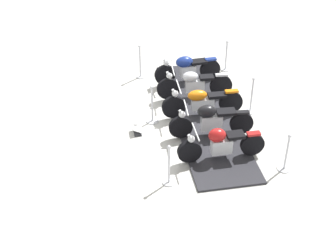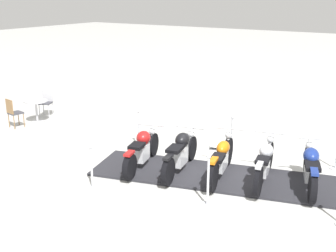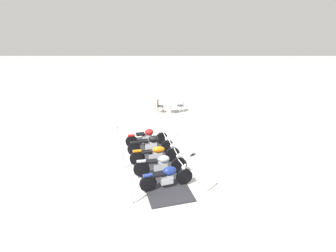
{
  "view_description": "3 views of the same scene",
  "coord_description": "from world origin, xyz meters",
  "px_view_note": "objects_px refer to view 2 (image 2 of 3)",
  "views": [
    {
      "loc": [
        -0.02,
        11.16,
        7.36
      ],
      "look_at": [
        0.82,
        1.65,
        0.75
      ],
      "focal_mm": 50.04,
      "sensor_mm": 36.0,
      "label": 1
    },
    {
      "loc": [
        -8.49,
        -3.99,
        4.2
      ],
      "look_at": [
        0.7,
        1.93,
        0.78
      ],
      "focal_mm": 45.84,
      "sensor_mm": 36.0,
      "label": 2
    },
    {
      "loc": [
        0.57,
        -10.88,
        6.12
      ],
      "look_at": [
        0.59,
        2.11,
        1.04
      ],
      "focal_mm": 29.01,
      "sensor_mm": 36.0,
      "label": 3
    }
  ],
  "objects_px": {
    "stanchion_right_rear": "(139,134)",
    "cafe_chair_across_table": "(13,111)",
    "stanchion_right_mid": "(231,145)",
    "cafe_table": "(36,106)",
    "motorcycle_black": "(181,152)",
    "stanchion_left_mid": "(208,189)",
    "stanchion_left_rear": "(92,175)",
    "motorcycle_chrome": "(265,162)",
    "cafe_chair_near_table": "(46,101)",
    "motorcycle_maroon": "(142,149)",
    "info_placard": "(217,147)",
    "motorcycle_copper": "(222,158)",
    "motorcycle_navy": "(310,167)"
  },
  "relations": [
    {
      "from": "motorcycle_navy",
      "to": "stanchion_right_rear",
      "type": "height_order",
      "value": "stanchion_right_rear"
    },
    {
      "from": "motorcycle_chrome",
      "to": "motorcycle_black",
      "type": "relative_size",
      "value": 1.0
    },
    {
      "from": "stanchion_right_mid",
      "to": "stanchion_left_mid",
      "type": "bearing_deg",
      "value": -164.85
    },
    {
      "from": "motorcycle_copper",
      "to": "stanchion_left_mid",
      "type": "height_order",
      "value": "stanchion_left_mid"
    },
    {
      "from": "cafe_chair_near_table",
      "to": "stanchion_right_mid",
      "type": "bearing_deg",
      "value": 64.25
    },
    {
      "from": "motorcycle_maroon",
      "to": "stanchion_right_mid",
      "type": "xyz_separation_m",
      "value": [
        1.86,
        -1.55,
        -0.15
      ]
    },
    {
      "from": "motorcycle_chrome",
      "to": "cafe_table",
      "type": "xyz_separation_m",
      "value": [
        0.47,
        8.17,
        0.04
      ]
    },
    {
      "from": "stanchion_right_rear",
      "to": "stanchion_left_rear",
      "type": "bearing_deg",
      "value": -164.85
    },
    {
      "from": "motorcycle_copper",
      "to": "cafe_chair_near_table",
      "type": "height_order",
      "value": "motorcycle_copper"
    },
    {
      "from": "cafe_chair_across_table",
      "to": "cafe_table",
      "type": "bearing_deg",
      "value": 0.0
    },
    {
      "from": "stanchion_right_rear",
      "to": "cafe_table",
      "type": "xyz_separation_m",
      "value": [
        0.08,
        4.32,
        0.2
      ]
    },
    {
      "from": "cafe_table",
      "to": "cafe_chair_near_table",
      "type": "height_order",
      "value": "cafe_chair_near_table"
    },
    {
      "from": "stanchion_right_rear",
      "to": "stanchion_right_mid",
      "type": "height_order",
      "value": "stanchion_right_mid"
    },
    {
      "from": "cafe_chair_near_table",
      "to": "cafe_chair_across_table",
      "type": "relative_size",
      "value": 0.93
    },
    {
      "from": "stanchion_left_rear",
      "to": "cafe_chair_across_table",
      "type": "relative_size",
      "value": 1.08
    },
    {
      "from": "motorcycle_black",
      "to": "cafe_table",
      "type": "xyz_separation_m",
      "value": [
        1.0,
        6.26,
        0.03
      ]
    },
    {
      "from": "motorcycle_black",
      "to": "stanchion_right_mid",
      "type": "distance_m",
      "value": 1.72
    },
    {
      "from": "stanchion_right_rear",
      "to": "stanchion_right_mid",
      "type": "bearing_deg",
      "value": -74.85
    },
    {
      "from": "motorcycle_navy",
      "to": "motorcycle_copper",
      "type": "xyz_separation_m",
      "value": [
        -0.51,
        1.91,
        -0.02
      ]
    },
    {
      "from": "motorcycle_chrome",
      "to": "cafe_chair_across_table",
      "type": "relative_size",
      "value": 2.34
    },
    {
      "from": "motorcycle_black",
      "to": "cafe_chair_across_table",
      "type": "relative_size",
      "value": 2.33
    },
    {
      "from": "cafe_chair_across_table",
      "to": "stanchion_right_mid",
      "type": "bearing_deg",
      "value": -68.84
    },
    {
      "from": "motorcycle_navy",
      "to": "motorcycle_maroon",
      "type": "bearing_deg",
      "value": 85.72
    },
    {
      "from": "motorcycle_black",
      "to": "stanchion_right_rear",
      "type": "bearing_deg",
      "value": 53.35
    },
    {
      "from": "motorcycle_maroon",
      "to": "cafe_chair_near_table",
      "type": "bearing_deg",
      "value": 55.17
    },
    {
      "from": "info_placard",
      "to": "stanchion_right_mid",
      "type": "bearing_deg",
      "value": -45.37
    },
    {
      "from": "motorcycle_copper",
      "to": "stanchion_right_mid",
      "type": "bearing_deg",
      "value": 1.68
    },
    {
      "from": "motorcycle_chrome",
      "to": "motorcycle_copper",
      "type": "height_order",
      "value": "motorcycle_chrome"
    },
    {
      "from": "stanchion_right_rear",
      "to": "cafe_chair_across_table",
      "type": "bearing_deg",
      "value": 99.3
    },
    {
      "from": "motorcycle_chrome",
      "to": "motorcycle_black",
      "type": "bearing_deg",
      "value": 93.61
    },
    {
      "from": "motorcycle_chrome",
      "to": "stanchion_right_mid",
      "type": "bearing_deg",
      "value": 39.11
    },
    {
      "from": "stanchion_right_rear",
      "to": "cafe_chair_across_table",
      "type": "xyz_separation_m",
      "value": [
        -0.73,
        4.46,
        0.18
      ]
    },
    {
      "from": "motorcycle_chrome",
      "to": "cafe_chair_across_table",
      "type": "xyz_separation_m",
      "value": [
        -0.34,
        8.31,
        0.03
      ]
    },
    {
      "from": "motorcycle_black",
      "to": "stanchion_left_rear",
      "type": "bearing_deg",
      "value": 135.71
    },
    {
      "from": "motorcycle_chrome",
      "to": "cafe_chair_near_table",
      "type": "height_order",
      "value": "motorcycle_chrome"
    },
    {
      "from": "stanchion_left_rear",
      "to": "cafe_chair_near_table",
      "type": "height_order",
      "value": "stanchion_left_rear"
    },
    {
      "from": "stanchion_left_mid",
      "to": "info_placard",
      "type": "bearing_deg",
      "value": 23.25
    },
    {
      "from": "motorcycle_black",
      "to": "stanchion_left_mid",
      "type": "relative_size",
      "value": 1.98
    },
    {
      "from": "motorcycle_maroon",
      "to": "cafe_chair_near_table",
      "type": "height_order",
      "value": "motorcycle_maroon"
    },
    {
      "from": "motorcycle_black",
      "to": "stanchion_right_rear",
      "type": "xyz_separation_m",
      "value": [
        0.92,
        1.94,
        -0.17
      ]
    },
    {
      "from": "cafe_table",
      "to": "motorcycle_maroon",
      "type": "bearing_deg",
      "value": -103.37
    },
    {
      "from": "stanchion_right_mid",
      "to": "motorcycle_maroon",
      "type": "bearing_deg",
      "value": 140.25
    },
    {
      "from": "motorcycle_maroon",
      "to": "stanchion_left_rear",
      "type": "xyz_separation_m",
      "value": [
        -1.58,
        0.23,
        -0.18
      ]
    },
    {
      "from": "motorcycle_copper",
      "to": "cafe_table",
      "type": "bearing_deg",
      "value": 70.64
    },
    {
      "from": "motorcycle_chrome",
      "to": "motorcycle_maroon",
      "type": "xyz_separation_m",
      "value": [
        -0.79,
        2.87,
        -0.02
      ]
    },
    {
      "from": "cafe_chair_across_table",
      "to": "cafe_chair_near_table",
      "type": "bearing_deg",
      "value": 17.1
    },
    {
      "from": "stanchion_left_mid",
      "to": "stanchion_right_mid",
      "type": "xyz_separation_m",
      "value": [
        2.76,
        0.75,
        -0.02
      ]
    },
    {
      "from": "motorcycle_copper",
      "to": "stanchion_left_rear",
      "type": "bearing_deg",
      "value": 120.84
    },
    {
      "from": "stanchion_left_rear",
      "to": "info_placard",
      "type": "distance_m",
      "value": 3.97
    },
    {
      "from": "stanchion_right_rear",
      "to": "stanchion_left_rear",
      "type": "relative_size",
      "value": 1.05
    }
  ]
}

